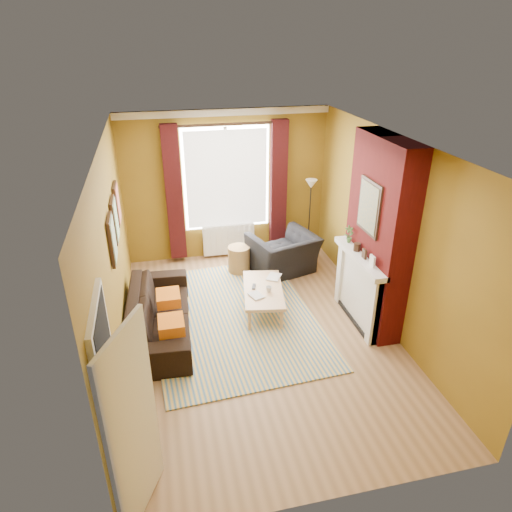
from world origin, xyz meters
name	(u,v)px	position (x,y,z in m)	size (l,w,h in m)	color
ground	(260,333)	(0.00, 0.00, 0.00)	(5.50, 5.50, 0.00)	brown
room_walls	(299,236)	(0.64, 0.27, 1.39)	(3.82, 5.54, 2.83)	#806118
striped_rug	(233,317)	(-0.32, 0.49, 0.01)	(2.64, 3.52, 0.02)	#366494
sofa	(159,313)	(-1.42, 0.36, 0.32)	(2.19, 0.86, 0.64)	black
armchair	(283,254)	(0.85, 1.78, 0.36)	(1.11, 0.97, 0.72)	black
coffee_table	(263,291)	(0.19, 0.58, 0.36)	(0.79, 1.28, 0.40)	tan
wicker_stool	(239,259)	(0.07, 1.95, 0.25)	(0.50, 0.50, 0.50)	olive
floor_lamp	(311,196)	(1.55, 2.40, 1.20)	(0.30, 0.30, 1.52)	black
book_a	(251,297)	(-0.05, 0.35, 0.41)	(0.18, 0.24, 0.02)	#999999
book_b	(268,276)	(0.36, 0.94, 0.41)	(0.20, 0.27, 0.02)	#999999
mug	(269,289)	(0.26, 0.48, 0.44)	(0.09, 0.09, 0.08)	#999999
tv_remote	(254,286)	(0.06, 0.66, 0.41)	(0.10, 0.16, 0.02)	#242426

